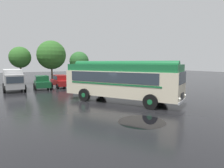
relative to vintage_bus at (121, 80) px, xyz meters
name	(u,v)px	position (x,y,z in m)	size (l,w,h in m)	color
ground_plane	(118,101)	(-0.12, 0.32, -1.89)	(120.00, 120.00, 0.00)	black
vintage_bus	(121,80)	(0.00, 0.00, 0.00)	(7.07, 9.99, 3.49)	beige
car_near_left	(42,82)	(-4.14, 12.20, -1.05)	(2.25, 4.34, 1.66)	#144C28
car_mid_left	(61,81)	(-1.63, 12.50, -1.05)	(2.09, 4.26, 1.66)	maroon
car_mid_right	(80,80)	(1.06, 12.39, -1.05)	(2.28, 4.35, 1.66)	#B7BABF
box_van	(13,79)	(-7.37, 12.67, -0.53)	(2.34, 5.78, 2.50)	silver
tree_left_of_centre	(20,58)	(-5.94, 19.31, 2.19)	(3.20, 3.20, 5.73)	#4C3823
tree_centre	(51,55)	(-1.19, 19.53, 2.63)	(4.71, 4.71, 6.93)	#4C3823
tree_right_of_centre	(80,61)	(3.75, 19.50, 1.73)	(3.41, 3.41, 5.26)	#4C3823
puddle_patch	(142,122)	(-2.05, -5.40, -1.89)	(2.72, 2.72, 0.01)	black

